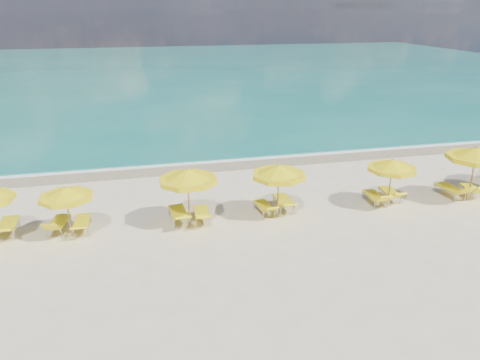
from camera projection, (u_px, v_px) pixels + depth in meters
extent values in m
plane|color=beige|center=(248.00, 219.00, 19.65)|extent=(120.00, 120.00, 0.00)
cube|color=#136C5F|center=(160.00, 72.00, 63.37)|extent=(120.00, 80.00, 0.30)
cube|color=tan|center=(216.00, 164.00, 26.39)|extent=(120.00, 2.60, 0.01)
cube|color=white|center=(213.00, 160.00, 27.12)|extent=(120.00, 1.20, 0.03)
cube|color=white|center=(110.00, 129.00, 33.83)|extent=(14.00, 0.36, 0.05)
cube|color=white|center=(267.00, 102.00, 43.26)|extent=(18.00, 0.30, 0.05)
cylinder|color=tan|center=(68.00, 213.00, 17.84)|extent=(0.06, 0.06, 1.99)
cone|color=yellow|center=(66.00, 192.00, 17.55)|extent=(2.65, 2.65, 0.40)
cylinder|color=yellow|center=(66.00, 197.00, 17.62)|extent=(2.68, 2.68, 0.16)
sphere|color=tan|center=(65.00, 187.00, 17.48)|extent=(0.09, 0.09, 0.09)
cylinder|color=tan|center=(189.00, 198.00, 18.83)|extent=(0.07, 0.07, 2.32)
cone|color=yellow|center=(188.00, 175.00, 18.48)|extent=(3.07, 3.07, 0.46)
cylinder|color=yellow|center=(188.00, 180.00, 18.56)|extent=(3.10, 3.10, 0.19)
sphere|color=tan|center=(187.00, 169.00, 18.40)|extent=(0.10, 0.10, 0.10)
cylinder|color=tan|center=(278.00, 191.00, 19.57)|extent=(0.07, 0.07, 2.23)
cone|color=yellow|center=(279.00, 170.00, 19.25)|extent=(2.52, 2.52, 0.45)
cylinder|color=yellow|center=(279.00, 175.00, 19.32)|extent=(2.54, 2.54, 0.18)
sphere|color=tan|center=(279.00, 165.00, 19.17)|extent=(0.10, 0.10, 0.10)
cylinder|color=tan|center=(390.00, 183.00, 20.63)|extent=(0.07, 0.07, 2.11)
cone|color=yellow|center=(392.00, 164.00, 20.32)|extent=(2.54, 2.54, 0.42)
cylinder|color=yellow|center=(392.00, 169.00, 20.39)|extent=(2.56, 2.56, 0.17)
sphere|color=tan|center=(393.00, 160.00, 20.25)|extent=(0.09, 0.09, 0.09)
cylinder|color=tan|center=(472.00, 175.00, 21.10)|extent=(0.08, 0.08, 2.49)
cone|color=yellow|center=(476.00, 153.00, 20.74)|extent=(2.89, 2.89, 0.50)
cylinder|color=yellow|center=(476.00, 158.00, 20.82)|extent=(2.91, 2.91, 0.20)
sphere|color=tan|center=(478.00, 147.00, 20.65)|extent=(0.11, 0.11, 0.11)
cube|color=yellow|center=(8.00, 223.00, 18.34)|extent=(0.68, 1.39, 0.08)
cube|color=yellow|center=(3.00, 231.00, 17.42)|extent=(0.64, 0.64, 0.36)
cube|color=yellow|center=(59.00, 222.00, 18.51)|extent=(0.82, 1.43, 0.08)
cube|color=yellow|center=(51.00, 227.00, 17.59)|extent=(0.68, 0.62, 0.48)
cube|color=yellow|center=(82.00, 221.00, 18.61)|extent=(0.62, 1.31, 0.08)
cube|color=yellow|center=(79.00, 228.00, 17.72)|extent=(0.59, 0.61, 0.32)
cube|color=yellow|center=(178.00, 212.00, 19.37)|extent=(0.71, 1.44, 0.09)
cube|color=yellow|center=(182.00, 218.00, 18.42)|extent=(0.66, 0.67, 0.37)
cube|color=yellow|center=(201.00, 212.00, 19.45)|extent=(0.67, 1.33, 0.08)
cube|color=yellow|center=(203.00, 218.00, 18.55)|extent=(0.62, 0.62, 0.34)
cube|color=yellow|center=(264.00, 205.00, 20.13)|extent=(0.65, 1.25, 0.07)
cube|color=yellow|center=(271.00, 209.00, 19.34)|extent=(0.59, 0.56, 0.37)
cube|color=yellow|center=(283.00, 200.00, 20.56)|extent=(0.71, 1.42, 0.09)
cube|color=yellow|center=(289.00, 205.00, 19.61)|extent=(0.66, 0.66, 0.37)
cube|color=yellow|center=(374.00, 195.00, 21.09)|extent=(0.64, 1.32, 0.08)
cube|color=yellow|center=(384.00, 199.00, 20.21)|extent=(0.60, 0.54, 0.45)
cube|color=yellow|center=(389.00, 191.00, 21.57)|extent=(0.70, 1.33, 0.08)
cube|color=yellow|center=(398.00, 195.00, 20.69)|extent=(0.62, 0.60, 0.40)
cube|color=yellow|center=(450.00, 188.00, 21.85)|extent=(0.74, 1.47, 0.09)
cube|color=yellow|center=(466.00, 191.00, 20.92)|extent=(0.68, 0.60, 0.52)
cube|color=yellow|center=(471.00, 188.00, 22.01)|extent=(0.75, 1.28, 0.07)
cube|color=yellow|center=(480.00, 190.00, 21.19)|extent=(0.61, 0.54, 0.45)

